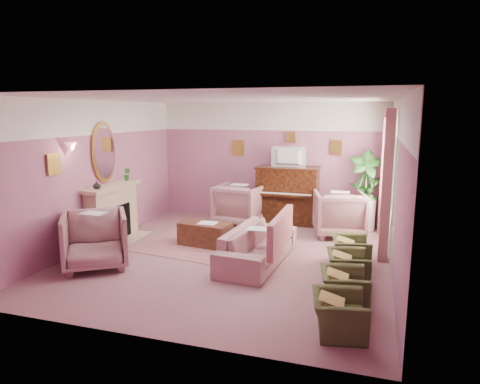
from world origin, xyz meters
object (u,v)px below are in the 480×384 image
(piano, at_px, (287,196))
(coffee_table, at_px, (205,234))
(floral_armchair_right, at_px, (339,211))
(olive_chair_a, at_px, (339,308))
(olive_chair_c, at_px, (348,262))
(side_table, at_px, (363,214))
(sofa, at_px, (258,239))
(television, at_px, (288,155))
(floral_armchair_left, at_px, (240,202))
(olive_chair_d, at_px, (351,247))
(floral_armchair_front, at_px, (95,237))
(olive_chair_b, at_px, (344,282))

(piano, xyz_separation_m, coffee_table, (-1.18, -2.21, -0.43))
(floral_armchair_right, xyz_separation_m, olive_chair_a, (0.33, -4.18, -0.22))
(piano, bearing_deg, olive_chair_c, -64.04)
(olive_chair_c, xyz_separation_m, side_table, (0.14, 3.13, 0.04))
(olive_chair_a, bearing_deg, sofa, 126.97)
(television, xyz_separation_m, olive_chair_c, (1.58, -3.20, -1.29))
(television, distance_m, floral_armchair_left, 1.55)
(floral_armchair_right, height_order, olive_chair_d, floral_armchair_right)
(olive_chair_a, height_order, olive_chair_d, same)
(olive_chair_a, bearing_deg, piano, 107.94)
(coffee_table, distance_m, floral_armchair_front, 2.14)
(television, bearing_deg, olive_chair_d, -56.40)
(sofa, bearing_deg, olive_chair_a, -53.03)
(piano, height_order, olive_chair_d, piano)
(television, height_order, olive_chair_d, television)
(sofa, distance_m, floral_armchair_right, 2.46)
(piano, height_order, olive_chair_b, piano)
(sofa, bearing_deg, floral_armchair_front, -158.09)
(olive_chair_b, bearing_deg, olive_chair_d, 90.00)
(coffee_table, bearing_deg, floral_armchair_right, 31.54)
(floral_armchair_front, relative_size, olive_chair_b, 1.47)
(olive_chair_d, bearing_deg, floral_armchair_right, 100.94)
(floral_armchair_right, relative_size, olive_chair_c, 1.47)
(piano, xyz_separation_m, olive_chair_c, (1.58, -3.25, -0.34))
(floral_armchair_front, bearing_deg, piano, 57.29)
(piano, distance_m, olive_chair_a, 5.16)
(olive_chair_c, bearing_deg, sofa, 165.46)
(piano, height_order, side_table, piano)
(floral_armchair_left, distance_m, floral_armchair_front, 3.72)
(floral_armchair_left, height_order, olive_chair_c, floral_armchair_left)
(floral_armchair_left, relative_size, olive_chair_c, 1.47)
(television, height_order, floral_armchair_right, television)
(coffee_table, relative_size, floral_armchair_right, 0.96)
(floral_armchair_right, bearing_deg, floral_armchair_left, 173.48)
(olive_chair_a, relative_size, olive_chair_b, 1.00)
(television, height_order, floral_armchair_front, television)
(television, bearing_deg, olive_chair_c, -63.69)
(coffee_table, height_order, olive_chair_b, olive_chair_b)
(olive_chair_c, bearing_deg, olive_chair_d, 90.00)
(floral_armchair_left, height_order, olive_chair_d, floral_armchair_left)
(floral_armchair_left, bearing_deg, floral_armchair_right, -6.52)
(floral_armchair_right, xyz_separation_m, olive_chair_c, (0.33, -2.54, -0.22))
(television, relative_size, sofa, 0.38)
(coffee_table, xyz_separation_m, olive_chair_c, (2.77, -1.04, 0.08))
(olive_chair_d, distance_m, side_table, 2.31)
(sofa, height_order, side_table, sofa)
(coffee_table, relative_size, olive_chair_a, 1.41)
(floral_armchair_front, distance_m, olive_chair_d, 4.33)
(piano, xyz_separation_m, television, (0.00, -0.05, 0.95))
(floral_armchair_front, bearing_deg, olive_chair_c, 8.72)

